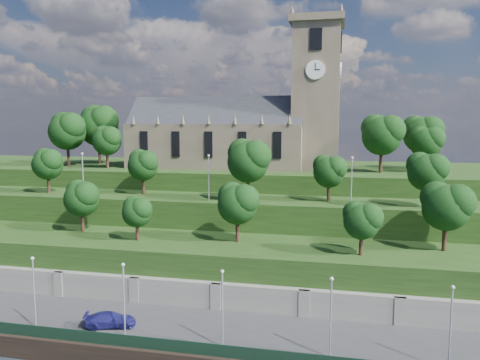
# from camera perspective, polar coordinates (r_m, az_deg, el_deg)

# --- Properties ---
(promenade) EXTENTS (160.00, 12.00, 2.00)m
(promenade) POSITION_cam_1_polar(r_m,az_deg,el_deg) (52.85, -10.00, -17.91)
(promenade) COLOR #2D2D30
(promenade) RESTS_ON ground
(quay_wall) EXTENTS (160.00, 0.50, 2.20)m
(quay_wall) POSITION_cam_1_polar(r_m,az_deg,el_deg) (47.85, -12.92, -20.63)
(quay_wall) COLOR black
(quay_wall) RESTS_ON ground
(fence) EXTENTS (160.00, 0.10, 1.20)m
(fence) POSITION_cam_1_polar(r_m,az_deg,el_deg) (47.71, -12.62, -18.70)
(fence) COLOR black
(fence) RESTS_ON promenade
(retaining_wall) EXTENTS (160.00, 2.10, 5.00)m
(retaining_wall) POSITION_cam_1_polar(r_m,az_deg,el_deg) (57.40, -7.71, -14.18)
(retaining_wall) COLOR slate
(retaining_wall) RESTS_ON ground
(embankment_lower) EXTENTS (160.00, 12.00, 8.00)m
(embankment_lower) POSITION_cam_1_polar(r_m,az_deg,el_deg) (62.27, -5.81, -10.99)
(embankment_lower) COLOR #1B3612
(embankment_lower) RESTS_ON ground
(embankment_upper) EXTENTS (160.00, 10.00, 12.00)m
(embankment_upper) POSITION_cam_1_polar(r_m,az_deg,el_deg) (71.87, -3.10, -6.87)
(embankment_upper) COLOR #1B3612
(embankment_upper) RESTS_ON ground
(hilltop) EXTENTS (160.00, 32.00, 15.00)m
(hilltop) POSITION_cam_1_polar(r_m,az_deg,el_deg) (91.57, 0.36, -2.92)
(hilltop) COLOR #1B3612
(hilltop) RESTS_ON ground
(church) EXTENTS (38.60, 12.35, 27.60)m
(church) POSITION_cam_1_polar(r_m,az_deg,el_deg) (86.15, 0.34, 6.51)
(church) COLOR brown
(church) RESTS_ON hilltop
(trees_lower) EXTENTS (68.56, 9.15, 8.27)m
(trees_lower) POSITION_cam_1_polar(r_m,az_deg,el_deg) (59.77, -3.31, -2.84)
(trees_lower) COLOR black
(trees_lower) RESTS_ON embankment_lower
(trees_upper) EXTENTS (62.40, 8.38, 8.97)m
(trees_upper) POSITION_cam_1_polar(r_m,az_deg,el_deg) (68.30, -0.96, 2.00)
(trees_upper) COLOR black
(trees_upper) RESTS_ON embankment_upper
(trees_hilltop) EXTENTS (72.34, 15.81, 11.89)m
(trees_hilltop) POSITION_cam_1_polar(r_m,az_deg,el_deg) (86.82, -3.84, 6.09)
(trees_hilltop) COLOR black
(trees_hilltop) RESTS_ON hilltop
(lamp_posts_promenade) EXTENTS (60.36, 0.36, 7.59)m
(lamp_posts_promenade) POSITION_cam_1_polar(r_m,az_deg,el_deg) (48.63, -13.98, -13.38)
(lamp_posts_promenade) COLOR #B2B2B7
(lamp_posts_promenade) RESTS_ON promenade
(lamp_posts_upper) EXTENTS (40.36, 0.36, 6.71)m
(lamp_posts_upper) POSITION_cam_1_polar(r_m,az_deg,el_deg) (67.31, -3.83, 0.78)
(lamp_posts_upper) COLOR #B2B2B7
(lamp_posts_upper) RESTS_ON embankment_upper
(car_right) EXTENTS (5.59, 3.53, 1.51)m
(car_right) POSITION_cam_1_polar(r_m,az_deg,el_deg) (52.62, -15.54, -16.09)
(car_right) COLOR navy
(car_right) RESTS_ON promenade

